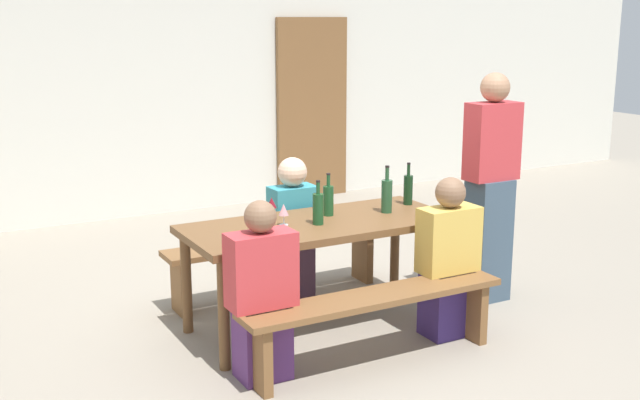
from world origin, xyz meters
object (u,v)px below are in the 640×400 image
bench_near (374,310)px  wine_glass_0 (284,211)px  wine_bottle_1 (387,195)px  seated_guest_near_0 (262,297)px  bench_far (276,252)px  standing_host (490,192)px  seated_guest_near_1 (448,262)px  tasting_table (320,234)px  wine_bottle_2 (328,200)px  wine_glass_1 (272,204)px  wine_bottle_0 (408,189)px  wooden_door (312,109)px  seated_guest_far_0 (293,232)px  wine_bottle_3 (318,208)px

bench_near → wine_glass_0: (-0.26, 0.72, 0.50)m
wine_bottle_1 → seated_guest_near_0: 1.39m
bench_far → wine_bottle_1: bearing=-52.3°
wine_glass_0 → standing_host: size_ratio=0.09×
seated_guest_near_1 → tasting_table: bearing=51.0°
tasting_table → seated_guest_near_0: seated_guest_near_0 is taller
bench_near → seated_guest_near_1: bearing=12.6°
wine_bottle_1 → wine_bottle_2: 0.42m
bench_near → wine_bottle_2: wine_bottle_2 is taller
bench_near → wine_bottle_1: 1.02m
wine_glass_0 → standing_host: (1.63, -0.16, -0.01)m
wine_glass_0 → seated_guest_near_0: bearing=-126.8°
bench_near → seated_guest_near_0: seated_guest_near_0 is taller
tasting_table → wine_bottle_2: 0.27m
tasting_table → seated_guest_near_0: 0.89m
bench_far → seated_guest_near_0: size_ratio=1.61×
wine_glass_1 → bench_near: bearing=-74.9°
tasting_table → wine_bottle_0: 0.84m
wine_bottle_0 → wine_bottle_1: (-0.27, -0.13, 0.01)m
wine_bottle_2 → bench_near: bearing=-99.3°
bench_near → bench_far: (0.00, 1.39, 0.00)m
tasting_table → seated_guest_near_1: size_ratio=1.70×
wooden_door → wine_bottle_0: 3.66m
bench_near → wine_bottle_2: size_ratio=5.84×
wooden_door → wine_bottle_0: (-1.07, -3.50, -0.18)m
tasting_table → wine_glass_1: 0.39m
wooden_door → seated_guest_far_0: bearing=-120.5°
wine_bottle_3 → wine_glass_0: size_ratio=2.05×
wine_bottle_1 → seated_guest_far_0: 0.80m
wine_bottle_3 → wine_glass_0: wine_bottle_3 is taller
wine_glass_1 → seated_guest_far_0: seated_guest_far_0 is taller
wine_bottle_1 → wine_glass_1: wine_bottle_1 is taller
wine_bottle_2 → wine_bottle_3: bearing=-135.0°
seated_guest_near_0 → bench_far: bearing=-29.0°
wine_glass_1 → tasting_table: bearing=-43.1°
wine_bottle_1 → wine_bottle_3: bearing=-174.6°
seated_guest_far_0 → wine_bottle_3: bearing=-10.7°
seated_guest_near_0 → tasting_table: bearing=-51.6°
seated_guest_near_0 → seated_guest_near_1: 1.36m
bench_near → bench_far: 1.39m
wine_bottle_0 → wine_glass_0: size_ratio=2.15×
seated_guest_far_0 → standing_host: size_ratio=0.64×
wine_bottle_3 → wine_glass_1: wine_bottle_3 is taller
seated_guest_near_1 → standing_host: 0.87m
wine_bottle_2 → wine_glass_1: wine_bottle_2 is taller
wine_bottle_1 → wine_bottle_2: bearing=162.8°
wine_bottle_2 → seated_guest_near_0: (-0.82, -0.67, -0.35)m
bench_near → seated_guest_near_0: size_ratio=1.61×
bench_near → wine_bottle_2: bearing=80.7°
bench_near → seated_guest_far_0: bearing=86.9°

